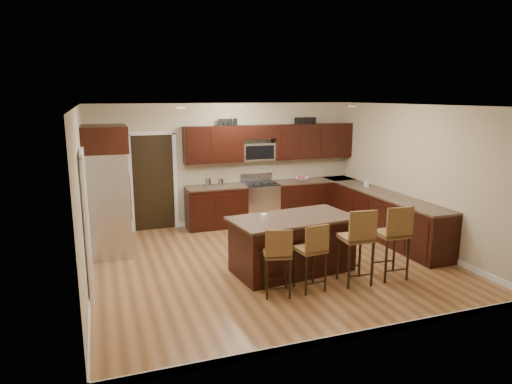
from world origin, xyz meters
name	(u,v)px	position (x,y,z in m)	size (l,w,h in m)	color
floor	(271,262)	(0.00, 0.00, 0.00)	(6.00, 6.00, 0.00)	#9A673D
ceiling	(272,106)	(0.00, 0.00, 2.70)	(6.00, 6.00, 0.00)	silver
wall_back	(227,164)	(0.00, 2.75, 1.35)	(6.00, 6.00, 0.00)	#BEAC89
wall_left	(83,200)	(-3.00, 0.00, 1.35)	(5.50, 5.50, 0.00)	#BEAC89
wall_right	(418,176)	(3.00, 0.00, 1.35)	(5.50, 5.50, 0.00)	#BEAC89
base_cabinets	(329,209)	(1.90, 1.45, 0.46)	(4.02, 3.96, 0.92)	black
upper_cabinets	(273,141)	(1.04, 2.58, 1.84)	(4.00, 0.33, 0.80)	black
range	(260,203)	(0.68, 2.45, 0.47)	(0.76, 0.64, 1.11)	silver
microwave	(258,152)	(0.68, 2.60, 1.62)	(0.76, 0.31, 0.40)	silver
doorway	(153,183)	(-1.65, 2.73, 1.03)	(0.85, 0.03, 2.06)	black
pantry_door	(85,227)	(-2.98, -0.30, 1.02)	(0.03, 0.80, 2.04)	white
letter_decor	(267,121)	(0.90, 2.58, 2.29)	(2.20, 0.03, 0.15)	black
island	(292,246)	(0.19, -0.48, 0.43)	(2.11, 1.28, 0.92)	black
stool_left	(278,254)	(-0.41, -1.31, 0.64)	(0.47, 0.47, 1.03)	brown
stool_mid	(313,249)	(0.14, -1.32, 0.65)	(0.43, 0.43, 1.04)	brown
stool_right	(358,238)	(0.90, -1.33, 0.75)	(0.48, 0.48, 1.20)	brown
refrigerator	(107,190)	(-2.62, 1.41, 1.20)	(0.79, 1.00, 2.35)	silver
floor_mat	(289,229)	(1.11, 1.77, 0.01)	(0.88, 0.59, 0.01)	brown
fruit_bowl	(301,179)	(1.71, 2.45, 0.96)	(0.31, 0.31, 0.07)	silver
soap_bottle	(366,183)	(2.70, 1.27, 1.01)	(0.08, 0.08, 0.18)	#B2B2B2
canister_tall	(208,182)	(-0.51, 2.45, 1.01)	(0.12, 0.12, 0.19)	silver
canister_short	(221,182)	(-0.24, 2.45, 1.00)	(0.11, 0.11, 0.16)	silver
island_jar	(264,217)	(-0.31, -0.48, 0.97)	(0.10, 0.10, 0.10)	white
stool_extra	(394,234)	(1.55, -1.33, 0.75)	(0.48, 0.48, 1.20)	brown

